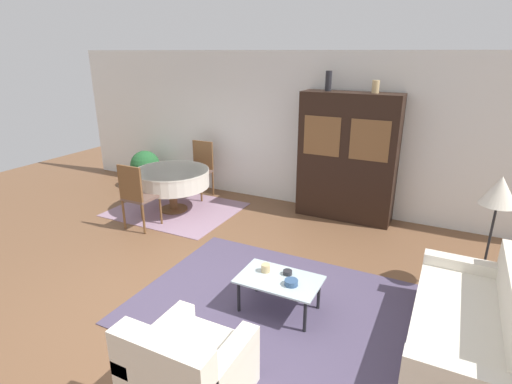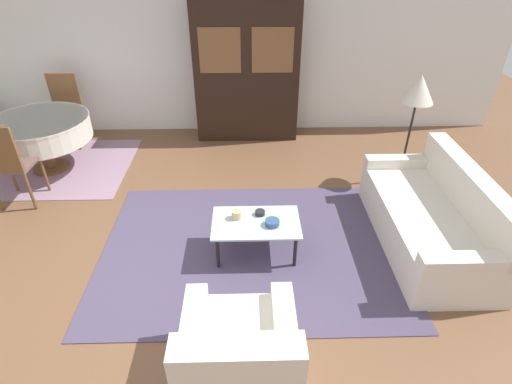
# 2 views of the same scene
# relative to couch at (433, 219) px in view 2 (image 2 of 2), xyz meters

# --- Properties ---
(ground_plane) EXTENTS (14.00, 14.00, 0.00)m
(ground_plane) POSITION_rel_couch_xyz_m (-2.81, -0.56, -0.30)
(ground_plane) COLOR brown
(wall_back) EXTENTS (10.00, 0.06, 2.70)m
(wall_back) POSITION_rel_couch_xyz_m (-2.81, 3.07, 1.05)
(wall_back) COLOR white
(wall_back) RESTS_ON ground_plane
(area_rug) EXTENTS (3.09, 2.29, 0.01)m
(area_rug) POSITION_rel_couch_xyz_m (-1.91, -0.06, -0.30)
(area_rug) COLOR #4C425B
(area_rug) RESTS_ON ground_plane
(dining_rug) EXTENTS (2.10, 1.72, 0.01)m
(dining_rug) POSITION_rel_couch_xyz_m (-4.67, 1.74, -0.30)
(dining_rug) COLOR gray
(dining_rug) RESTS_ON ground_plane
(couch) EXTENTS (0.91, 1.90, 0.85)m
(couch) POSITION_rel_couch_xyz_m (0.00, 0.00, 0.00)
(couch) COLOR silver
(couch) RESTS_ON ground_plane
(armchair) EXTENTS (0.81, 0.84, 0.82)m
(armchair) POSITION_rel_couch_xyz_m (-2.00, -1.58, 0.01)
(armchair) COLOR silver
(armchair) RESTS_ON ground_plane
(coffee_table) EXTENTS (0.88, 0.55, 0.39)m
(coffee_table) POSITION_rel_couch_xyz_m (-1.85, -0.13, 0.05)
(coffee_table) COLOR black
(coffee_table) RESTS_ON area_rug
(display_cabinet) EXTENTS (1.56, 0.48, 2.08)m
(display_cabinet) POSITION_rel_couch_xyz_m (-1.92, 2.78, 0.74)
(display_cabinet) COLOR black
(display_cabinet) RESTS_ON ground_plane
(dining_table) EXTENTS (1.30, 1.30, 0.74)m
(dining_table) POSITION_rel_couch_xyz_m (-4.69, 1.71, 0.30)
(dining_table) COLOR brown
(dining_table) RESTS_ON dining_rug
(dining_chair_near) EXTENTS (0.44, 0.44, 1.06)m
(dining_chair_near) POSITION_rel_couch_xyz_m (-4.69, 0.83, 0.30)
(dining_chair_near) COLOR brown
(dining_chair_near) RESTS_ON dining_rug
(dining_chair_far) EXTENTS (0.44, 0.44, 1.06)m
(dining_chair_far) POSITION_rel_couch_xyz_m (-4.69, 2.58, 0.30)
(dining_chair_far) COLOR brown
(dining_chair_far) RESTS_ON dining_rug
(floor_lamp) EXTENTS (0.39, 0.39, 1.42)m
(floor_lamp) POSITION_rel_couch_xyz_m (0.12, 1.29, 0.90)
(floor_lamp) COLOR black
(floor_lamp) RESTS_ON ground_plane
(cup) EXTENTS (0.10, 0.10, 0.09)m
(cup) POSITION_rel_couch_xyz_m (-2.04, -0.06, 0.14)
(cup) COLOR tan
(cup) RESTS_ON coffee_table
(bowl) EXTENTS (0.14, 0.14, 0.06)m
(bowl) POSITION_rel_couch_xyz_m (-1.69, -0.18, 0.12)
(bowl) COLOR #33517A
(bowl) RESTS_ON coffee_table
(bowl_small) EXTENTS (0.10, 0.10, 0.05)m
(bowl_small) POSITION_rel_couch_xyz_m (-1.80, -0.01, 0.12)
(bowl_small) COLOR #232328
(bowl_small) RESTS_ON coffee_table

